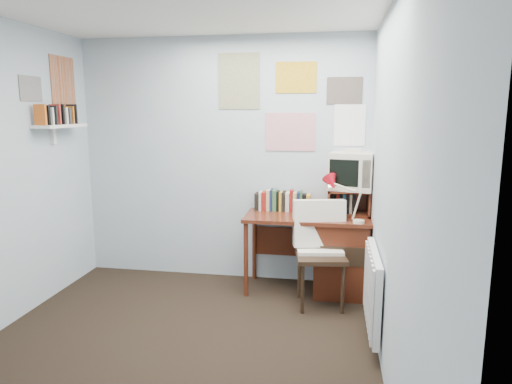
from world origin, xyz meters
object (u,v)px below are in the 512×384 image
Objects in this scene: wall_shelf at (60,126)px; radiator at (373,289)px; desk_chair at (321,257)px; tv_riser at (348,202)px; desk at (335,252)px; desk_lamp at (359,203)px; crt_tv at (353,169)px.

radiator is at bearing -10.89° from wall_shelf.
tv_riser is at bearing 52.80° from desk_chair.
desk is at bearing 61.02° from desk_chair.
radiator is at bearing -80.72° from tv_riser.
desk_lamp reaches higher than desk_chair.
tv_riser is (0.24, 0.45, 0.42)m from desk_chair.
desk is 0.51m from tv_riser.
desk_chair is (-0.13, -0.34, 0.06)m from desk.
tv_riser reaches higher than desk.
crt_tv is at bearing 50.85° from desk_chair.
desk_chair reaches higher than radiator.
desk_chair is at bearing -107.32° from crt_tv.
radiator is (0.41, -0.59, -0.04)m from desk_chair.
tv_riser reaches higher than desk_chair.
desk_lamp reaches higher than tv_riser.
crt_tv is at bearing 32.08° from tv_riser.
radiator is (0.09, -0.71, -0.53)m from desk_lamp.
desk_chair reaches higher than desk.
crt_tv reaches higher than tv_riser.
tv_riser is 0.50× the size of radiator.
desk is at bearing 107.24° from radiator.
crt_tv is (0.15, 0.13, 0.80)m from desk.
radiator is at bearing -69.73° from crt_tv.
tv_riser is at bearing 99.29° from desk_lamp.
desk_lamp is 0.47× the size of radiator.
desk_lamp is 2.86m from wall_shelf.
desk is at bearing -126.24° from crt_tv.
radiator is 1.29× the size of wall_shelf.
tv_riser reaches higher than radiator.
crt_tv is 0.67× the size of wall_shelf.
desk_chair is at bearing -164.41° from desk_lamp.
desk_lamp is at bearing 96.86° from radiator.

